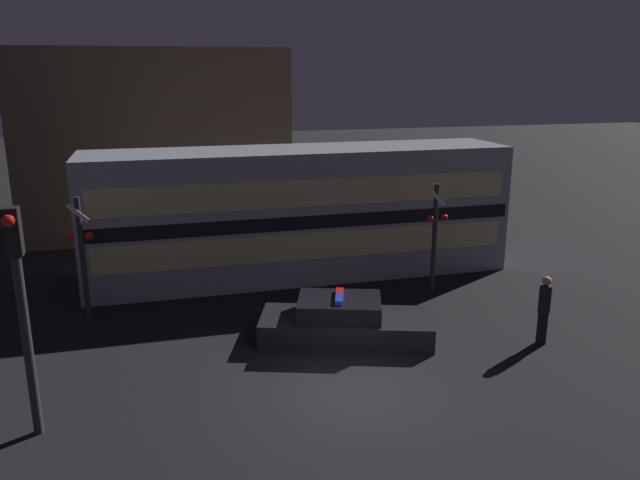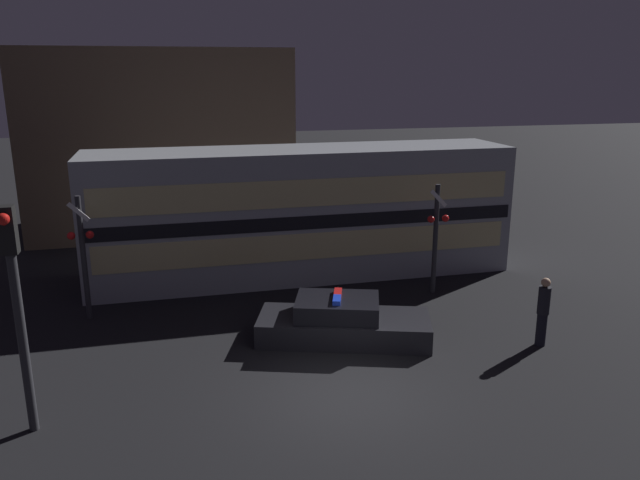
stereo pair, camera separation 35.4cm
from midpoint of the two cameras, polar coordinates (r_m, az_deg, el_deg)
ground_plane at (r=14.22m, az=3.01°, el=-13.96°), size 120.00×120.00×0.00m
train at (r=21.45m, az=-1.22°, el=2.53°), size 14.33×3.01×4.40m
police_car at (r=16.67m, az=2.67°, el=-7.57°), size 4.84×3.09×1.27m
pedestrian at (r=17.18m, az=20.28°, el=-6.12°), size 0.31×0.31×1.85m
crossing_signal_near at (r=19.96m, az=11.05°, el=0.50°), size 0.71×0.33×3.53m
crossing_signal_far at (r=18.65m, az=-20.35°, el=-1.12°), size 0.71×0.33×3.60m
traffic_light_corner at (r=13.00m, az=-25.31°, el=-4.74°), size 0.30×0.46×4.57m
building_left at (r=28.74m, az=-14.00°, el=8.80°), size 11.06×5.51×7.81m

